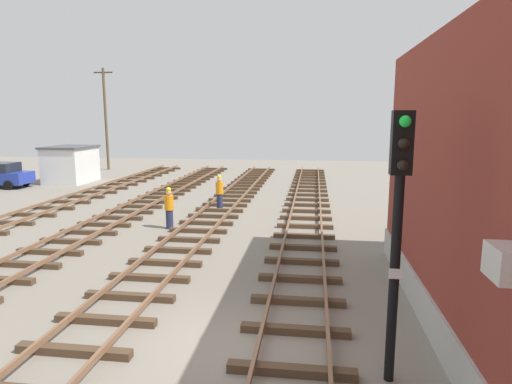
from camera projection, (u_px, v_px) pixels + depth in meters
The scene contains 9 objects.
ground_plane at pixel (231, 348), 9.26m from camera, with size 83.63×83.63×0.00m, color gray.
track_near_building at pixel (294, 347), 9.06m from camera, with size 2.50×64.33×0.32m.
track_centre at pixel (91, 333), 9.66m from camera, with size 2.50×64.33×0.32m.
signal_mast at pixel (398, 217), 7.61m from camera, with size 0.36×0.40×4.99m.
control_hut at pixel (71, 164), 32.81m from camera, with size 3.00×3.80×2.76m.
parked_car_blue at pixel (0, 175), 30.47m from camera, with size 4.20×2.04×1.76m.
utility_pole_far at pixel (106, 118), 40.30m from camera, with size 1.80×0.24×9.35m.
track_worker_foreground at pixel (219, 192), 23.11m from camera, with size 0.40×0.40×1.87m.
track_worker_distant at pixel (169, 208), 19.11m from camera, with size 0.40×0.40×1.87m.
Camera 1 is at (1.68, -8.41, 4.87)m, focal length 30.38 mm.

